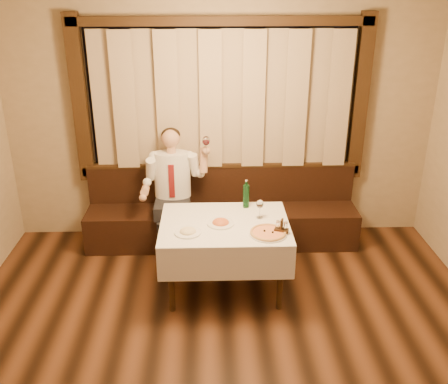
{
  "coord_description": "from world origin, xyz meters",
  "views": [
    {
      "loc": [
        -0.14,
        -2.69,
        2.98
      ],
      "look_at": [
        0.0,
        1.9,
        1.0
      ],
      "focal_mm": 40.0,
      "sensor_mm": 36.0,
      "label": 1
    }
  ],
  "objects_px": {
    "green_bottle": "(246,196)",
    "cruet_caddy": "(281,228)",
    "pasta_red": "(221,221)",
    "pasta_cream": "(188,230)",
    "banquette": "(222,217)",
    "pizza": "(268,233)",
    "seated_man": "(173,181)",
    "dining_table": "(225,232)"
  },
  "relations": [
    {
      "from": "green_bottle",
      "to": "cruet_caddy",
      "type": "relative_size",
      "value": 2.14
    },
    {
      "from": "cruet_caddy",
      "to": "pasta_red",
      "type": "bearing_deg",
      "value": -177.1
    },
    {
      "from": "pasta_cream",
      "to": "green_bottle",
      "type": "distance_m",
      "value": 0.82
    },
    {
      "from": "banquette",
      "to": "pasta_cream",
      "type": "xyz_separation_m",
      "value": [
        -0.35,
        -1.23,
        0.48
      ]
    },
    {
      "from": "pizza",
      "to": "green_bottle",
      "type": "height_order",
      "value": "green_bottle"
    },
    {
      "from": "pizza",
      "to": "seated_man",
      "type": "height_order",
      "value": "seated_man"
    },
    {
      "from": "banquette",
      "to": "pizza",
      "type": "xyz_separation_m",
      "value": [
        0.4,
        -1.28,
        0.46
      ]
    },
    {
      "from": "dining_table",
      "to": "cruet_caddy",
      "type": "bearing_deg",
      "value": -22.9
    },
    {
      "from": "pasta_red",
      "to": "pizza",
      "type": "bearing_deg",
      "value": -27.11
    },
    {
      "from": "pasta_red",
      "to": "dining_table",
      "type": "bearing_deg",
      "value": 35.35
    },
    {
      "from": "pasta_red",
      "to": "cruet_caddy",
      "type": "distance_m",
      "value": 0.6
    },
    {
      "from": "banquette",
      "to": "seated_man",
      "type": "bearing_deg",
      "value": -171.03
    },
    {
      "from": "pasta_cream",
      "to": "green_bottle",
      "type": "height_order",
      "value": "green_bottle"
    },
    {
      "from": "pasta_red",
      "to": "banquette",
      "type": "bearing_deg",
      "value": 87.82
    },
    {
      "from": "seated_man",
      "to": "pizza",
      "type": "bearing_deg",
      "value": -50.8
    },
    {
      "from": "dining_table",
      "to": "green_bottle",
      "type": "bearing_deg",
      "value": 56.77
    },
    {
      "from": "green_bottle",
      "to": "seated_man",
      "type": "xyz_separation_m",
      "value": [
        -0.8,
        0.57,
        -0.06
      ]
    },
    {
      "from": "green_bottle",
      "to": "seated_man",
      "type": "bearing_deg",
      "value": 144.51
    },
    {
      "from": "pasta_cream",
      "to": "green_bottle",
      "type": "relative_size",
      "value": 0.84
    },
    {
      "from": "banquette",
      "to": "green_bottle",
      "type": "relative_size",
      "value": 10.46
    },
    {
      "from": "pasta_cream",
      "to": "cruet_caddy",
      "type": "xyz_separation_m",
      "value": [
        0.88,
        -0.02,
        0.01
      ]
    },
    {
      "from": "pizza",
      "to": "green_bottle",
      "type": "relative_size",
      "value": 1.17
    },
    {
      "from": "green_bottle",
      "to": "pasta_red",
      "type": "bearing_deg",
      "value": -125.39
    },
    {
      "from": "pasta_red",
      "to": "seated_man",
      "type": "distance_m",
      "value": 1.1
    },
    {
      "from": "banquette",
      "to": "pasta_cream",
      "type": "distance_m",
      "value": 1.37
    },
    {
      "from": "pasta_cream",
      "to": "dining_table",
      "type": "bearing_deg",
      "value": 30.09
    },
    {
      "from": "pasta_cream",
      "to": "seated_man",
      "type": "distance_m",
      "value": 1.16
    },
    {
      "from": "dining_table",
      "to": "cruet_caddy",
      "type": "height_order",
      "value": "cruet_caddy"
    },
    {
      "from": "pasta_red",
      "to": "green_bottle",
      "type": "xyz_separation_m",
      "value": [
        0.28,
        0.39,
        0.09
      ]
    },
    {
      "from": "dining_table",
      "to": "pizza",
      "type": "relative_size",
      "value": 3.54
    },
    {
      "from": "pasta_cream",
      "to": "seated_man",
      "type": "bearing_deg",
      "value": 100.66
    },
    {
      "from": "pasta_cream",
      "to": "cruet_caddy",
      "type": "bearing_deg",
      "value": -1.22
    },
    {
      "from": "banquette",
      "to": "pasta_red",
      "type": "height_order",
      "value": "banquette"
    },
    {
      "from": "dining_table",
      "to": "cruet_caddy",
      "type": "xyz_separation_m",
      "value": [
        0.53,
        -0.22,
        0.15
      ]
    },
    {
      "from": "pasta_red",
      "to": "green_bottle",
      "type": "height_order",
      "value": "green_bottle"
    },
    {
      "from": "green_bottle",
      "to": "banquette",
      "type": "bearing_deg",
      "value": 109.58
    },
    {
      "from": "banquette",
      "to": "pizza",
      "type": "bearing_deg",
      "value": -72.6
    },
    {
      "from": "dining_table",
      "to": "pasta_red",
      "type": "xyz_separation_m",
      "value": [
        -0.04,
        -0.03,
        0.14
      ]
    },
    {
      "from": "dining_table",
      "to": "banquette",
      "type": "bearing_deg",
      "value": 90.0
    },
    {
      "from": "banquette",
      "to": "cruet_caddy",
      "type": "relative_size",
      "value": 22.36
    },
    {
      "from": "pizza",
      "to": "cruet_caddy",
      "type": "height_order",
      "value": "cruet_caddy"
    },
    {
      "from": "banquette",
      "to": "green_bottle",
      "type": "bearing_deg",
      "value": -70.42
    }
  ]
}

